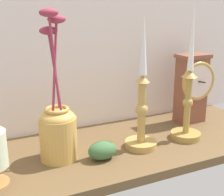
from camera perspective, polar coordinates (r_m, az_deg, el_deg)
ground_plane at (r=90.32cm, az=1.23°, el=-9.14°), size 100.00×36.00×2.40cm
back_wall at (r=98.63cm, az=-3.59°, el=13.30°), size 120.00×2.00×65.00cm
mantel_clock at (r=106.92cm, az=14.34°, el=1.94°), size 12.80×9.26×22.86cm
candlestick_tall_left at (r=84.70cm, az=5.42°, el=-2.22°), size 8.90×8.90×35.88cm
candlestick_tall_center at (r=92.84cm, az=13.59°, el=-0.90°), size 8.89×8.89×38.13cm
brass_vase_jar at (r=79.79cm, az=-9.83°, el=-5.11°), size 9.42×9.42×37.28cm
ivy_sprig at (r=80.96cm, az=-1.75°, el=-9.48°), size 7.61×5.33×4.75cm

